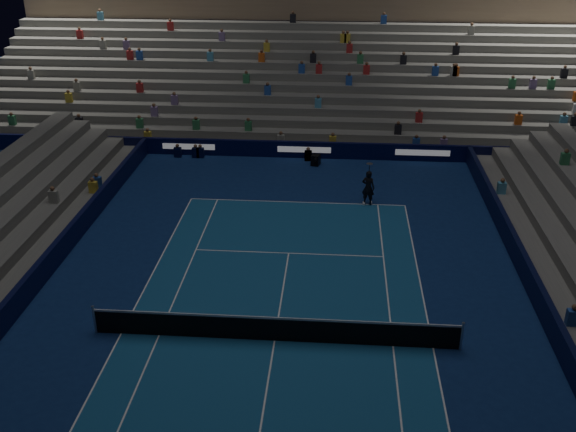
% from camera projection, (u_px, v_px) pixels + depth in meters
% --- Properties ---
extents(ground, '(90.00, 90.00, 0.00)m').
position_uv_depth(ground, '(275.00, 341.00, 23.13)').
color(ground, navy).
rests_on(ground, ground).
extents(court_surface, '(10.97, 23.77, 0.01)m').
position_uv_depth(court_surface, '(275.00, 341.00, 23.12)').
color(court_surface, navy).
rests_on(court_surface, ground).
extents(sponsor_barrier_far, '(44.00, 0.25, 1.00)m').
position_uv_depth(sponsor_barrier_far, '(304.00, 150.00, 39.58)').
color(sponsor_barrier_far, black).
rests_on(sponsor_barrier_far, ground).
extents(sponsor_barrier_east, '(0.25, 37.00, 1.00)m').
position_uv_depth(sponsor_barrier_east, '(561.00, 342.00, 22.23)').
color(sponsor_barrier_east, black).
rests_on(sponsor_barrier_east, ground).
extents(sponsor_barrier_west, '(0.25, 37.00, 1.00)m').
position_uv_depth(sponsor_barrier_west, '(5.00, 316.00, 23.60)').
color(sponsor_barrier_west, black).
rests_on(sponsor_barrier_west, ground).
extents(grandstand_main, '(44.00, 15.20, 11.20)m').
position_uv_depth(grandstand_main, '(312.00, 67.00, 46.81)').
color(grandstand_main, '#63635F').
rests_on(grandstand_main, ground).
extents(tennis_net, '(12.90, 0.10, 1.10)m').
position_uv_depth(tennis_net, '(274.00, 329.00, 22.91)').
color(tennis_net, '#B2B2B7').
rests_on(tennis_net, ground).
extents(tennis_player, '(0.77, 0.64, 1.82)m').
position_uv_depth(tennis_player, '(368.00, 188.00, 33.23)').
color(tennis_player, black).
rests_on(tennis_player, ground).
extents(broadcast_camera, '(0.58, 0.97, 0.61)m').
position_uv_depth(broadcast_camera, '(316.00, 160.00, 38.51)').
color(broadcast_camera, black).
rests_on(broadcast_camera, ground).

